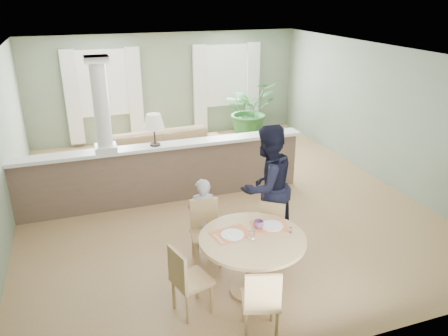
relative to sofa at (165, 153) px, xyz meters
name	(u,v)px	position (x,y,z in m)	size (l,w,h in m)	color
ground	(215,198)	(0.60, -1.63, -0.41)	(8.00, 8.00, 0.00)	tan
room_shell	(203,97)	(0.58, -1.00, 1.41)	(7.02, 8.02, 2.71)	gray
pony_wall	(160,166)	(-0.38, -1.43, 0.30)	(5.32, 0.38, 2.70)	brown
sofa	(165,153)	(0.00, 0.00, 0.00)	(2.78, 1.09, 0.81)	#9B8554
houseplant	(250,110)	(2.60, 1.57, 0.36)	(1.38, 1.19, 1.53)	#265F26
dining_table	(252,248)	(0.19, -4.42, 0.24)	(1.34, 1.34, 0.92)	tan
chair_far_boy	(205,229)	(-0.16, -3.54, 0.11)	(0.47, 0.47, 0.93)	tan
chair_far_man	(270,230)	(0.71, -3.83, 0.07)	(0.54, 0.54, 0.86)	tan
chair_near	(261,300)	(-0.03, -5.21, 0.10)	(0.52, 0.52, 0.92)	tan
chair_side	(186,278)	(-0.71, -4.56, 0.10)	(0.51, 0.51, 0.91)	tan
child_person	(203,217)	(-0.15, -3.35, 0.20)	(0.44, 0.29, 1.20)	#9B9BA0
man_person	(267,187)	(0.84, -3.38, 0.55)	(0.93, 0.72, 1.91)	black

